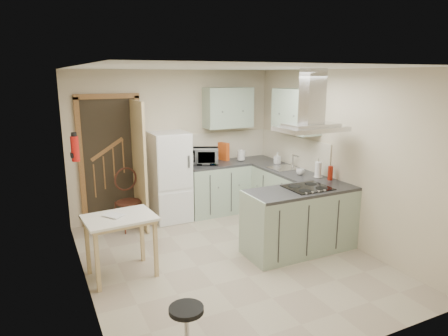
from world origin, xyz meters
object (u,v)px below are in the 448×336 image
stool (187,328)px  peninsula (300,220)px  drop_leaf_table (121,246)px  microwave (204,156)px  extractor_hood (311,129)px  bentwood_chair (129,202)px  fridge (170,177)px

stool → peninsula: bearing=30.2°
peninsula → drop_leaf_table: (-2.40, 0.37, -0.07)m
drop_leaf_table → microwave: 2.54m
peninsula → extractor_hood: bearing=0.0°
peninsula → drop_leaf_table: size_ratio=1.90×
peninsula → bentwood_chair: bearing=136.7°
extractor_hood → drop_leaf_table: extractor_hood is taller
extractor_hood → peninsula: bearing=180.0°
fridge → drop_leaf_table: bearing=-126.0°
fridge → microwave: size_ratio=2.98×
peninsula → microwave: size_ratio=3.08×
stool → microwave: size_ratio=0.84×
extractor_hood → stool: 3.00m
bentwood_chair → stool: bentwood_chair is taller
peninsula → extractor_hood: size_ratio=1.72×
drop_leaf_table → bentwood_chair: 1.55m
extractor_hood → microwave: (-0.69, 2.02, -0.68)m
bentwood_chair → extractor_hood: bearing=-55.3°
bentwood_chair → microwave: size_ratio=1.77×
stool → microwave: bearing=64.4°
extractor_hood → stool: (-2.27, -1.26, -1.51)m
drop_leaf_table → peninsula: bearing=-13.5°
peninsula → stool: 2.52m
extractor_hood → bentwood_chair: bearing=138.1°
stool → microwave: (1.58, 3.29, 0.83)m
bentwood_chair → microwave: 1.50m
stool → extractor_hood: bearing=29.1°
fridge → peninsula: bearing=-58.3°
fridge → microwave: 0.70m
drop_leaf_table → extractor_hood: bearing=-13.2°
extractor_hood → drop_leaf_table: 2.86m
fridge → drop_leaf_table: size_ratio=1.84×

